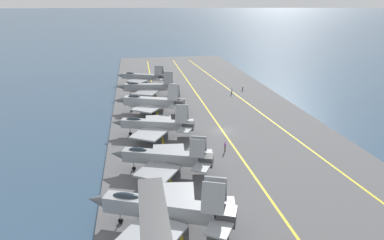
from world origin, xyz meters
TOP-DOWN VIEW (x-y plane):
  - ground_plane at (0.00, 0.00)m, footprint 2000.00×2000.00m
  - carrier_deck at (0.00, 0.00)m, footprint 185.57×43.97m
  - deck_stripe_foul_line at (0.00, -12.09)m, footprint 166.69×11.04m
  - deck_stripe_centerline at (0.00, 0.00)m, footprint 167.01×0.36m
  - deck_stripe_edge_line at (0.00, 12.09)m, footprint 167.00×2.72m
  - parked_jet_nearest at (-28.50, 14.41)m, footprint 14.01×17.19m
  - parked_jet_second at (-15.18, 13.11)m, footprint 12.62×15.71m
  - parked_jet_third at (-0.52, 13.38)m, footprint 13.87×15.93m
  - parked_jet_fourth at (13.81, 13.27)m, footprint 12.07×16.16m
  - parked_jet_fifth at (27.76, 13.07)m, footprint 13.78×16.06m
  - parked_jet_sixth at (41.63, 14.19)m, footprint 12.80×15.97m
  - crew_white_vest at (30.26, -13.76)m, footprint 0.43×0.46m
  - crew_purple_vest at (-9.39, 2.02)m, footprint 0.45×0.37m
  - crew_blue_vest at (26.26, -9.36)m, footprint 0.43×0.33m

SIDE VIEW (x-z plane):
  - ground_plane at x=0.00m, z-range 0.00..0.00m
  - carrier_deck at x=0.00m, z-range 0.00..0.40m
  - deck_stripe_foul_line at x=0.00m, z-range 0.40..0.41m
  - deck_stripe_centerline at x=0.00m, z-range 0.40..0.41m
  - deck_stripe_edge_line at x=0.00m, z-range 0.40..0.41m
  - crew_blue_vest at x=26.26m, z-range 0.49..2.21m
  - crew_white_vest at x=30.26m, z-range 0.49..2.25m
  - crew_purple_vest at x=-9.39m, z-range 0.49..2.27m
  - parked_jet_third at x=-0.52m, z-range -0.38..6.01m
  - parked_jet_sixth at x=41.63m, z-range -0.14..5.85m
  - parked_jet_second at x=-15.18m, z-range -0.09..5.93m
  - parked_jet_fourth at x=13.81m, z-range -0.42..6.52m
  - parked_jet_fifth at x=27.76m, z-range -0.29..6.42m
  - parked_jet_nearest at x=-28.50m, z-range -0.37..6.66m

